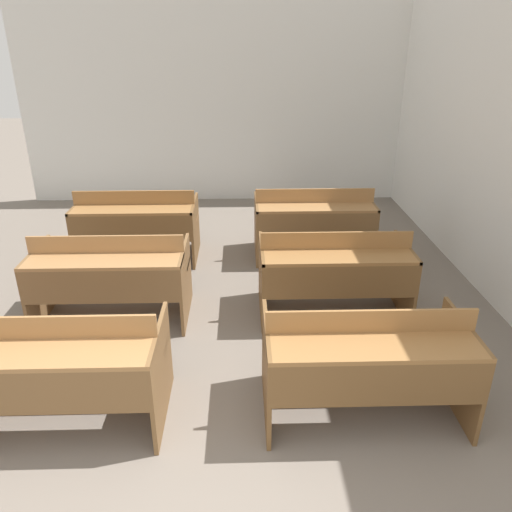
% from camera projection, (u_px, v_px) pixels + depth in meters
% --- Properties ---
extents(wall_back, '(5.74, 0.06, 3.18)m').
position_uv_depth(wall_back, '(214.00, 95.00, 7.38)').
color(wall_back, silver).
rests_on(wall_back, ground_plane).
extents(wall_right_with_window, '(0.06, 6.32, 3.18)m').
position_uv_depth(wall_right_with_window, '(504.00, 130.00, 4.64)').
color(wall_right_with_window, silver).
rests_on(wall_right_with_window, ground_plane).
extents(bench_front_left, '(1.35, 0.76, 0.83)m').
position_uv_depth(bench_front_left, '(57.00, 365.00, 3.22)').
color(bench_front_left, brown).
rests_on(bench_front_left, ground_plane).
extents(bench_front_right, '(1.35, 0.76, 0.83)m').
position_uv_depth(bench_front_right, '(366.00, 358.00, 3.29)').
color(bench_front_right, brown).
rests_on(bench_front_right, ground_plane).
extents(bench_second_left, '(1.35, 0.76, 0.83)m').
position_uv_depth(bench_second_left, '(110.00, 274.00, 4.45)').
color(bench_second_left, brown).
rests_on(bench_second_left, ground_plane).
extents(bench_second_right, '(1.35, 0.76, 0.83)m').
position_uv_depth(bench_second_right, '(334.00, 270.00, 4.53)').
color(bench_second_right, brown).
rests_on(bench_second_right, ground_plane).
extents(bench_third_left, '(1.35, 0.76, 0.83)m').
position_uv_depth(bench_third_left, '(137.00, 222.00, 5.69)').
color(bench_third_left, brown).
rests_on(bench_third_left, ground_plane).
extents(bench_third_right, '(1.35, 0.76, 0.83)m').
position_uv_depth(bench_third_right, '(313.00, 220.00, 5.76)').
color(bench_third_right, brown).
rests_on(bench_third_right, ground_plane).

